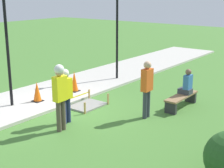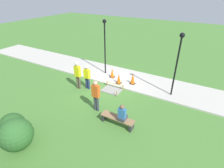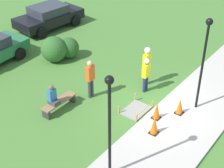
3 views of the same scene
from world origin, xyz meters
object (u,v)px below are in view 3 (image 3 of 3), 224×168
at_px(traffic_cone_far_patch, 157,111).
at_px(worker_supervisor, 147,62).
at_px(lamppost_far, 110,114).
at_px(lamppost_near, 205,52).
at_px(person_seated_on_bench, 53,96).
at_px(worker_assistant, 146,72).
at_px(bystander_in_orange_shirt, 90,77).
at_px(traffic_cone_sidewalk_edge, 180,106).
at_px(parked_car_black, 49,16).
at_px(traffic_cone_near_patch, 154,125).
at_px(park_bench, 59,103).

bearing_deg(traffic_cone_far_patch, worker_supervisor, 41.59).
height_order(traffic_cone_far_patch, lamppost_far, lamppost_far).
bearing_deg(lamppost_far, worker_supervisor, 21.10).
relative_size(lamppost_near, lamppost_far, 1.05).
xyz_separation_m(traffic_cone_far_patch, person_seated_on_bench, (-2.17, 3.73, 0.33)).
relative_size(worker_assistant, lamppost_near, 0.42).
relative_size(person_seated_on_bench, bystander_in_orange_shirt, 0.48).
distance_m(traffic_cone_sidewalk_edge, lamppost_far, 4.93).
bearing_deg(lamppost_near, traffic_cone_far_patch, 150.52).
distance_m(lamppost_far, parked_car_black, 13.41).
bearing_deg(lamppost_far, traffic_cone_near_patch, -1.86).
distance_m(traffic_cone_near_patch, person_seated_on_bench, 4.36).
height_order(park_bench, person_seated_on_bench, person_seated_on_bench).
distance_m(worker_assistant, lamppost_far, 5.67).
relative_size(traffic_cone_near_patch, traffic_cone_far_patch, 1.08).
xyz_separation_m(traffic_cone_far_patch, park_bench, (-1.89, 3.68, -0.15)).
bearing_deg(bystander_in_orange_shirt, park_bench, 163.92).
height_order(traffic_cone_sidewalk_edge, bystander_in_orange_shirt, bystander_in_orange_shirt).
bearing_deg(parked_car_black, traffic_cone_sidewalk_edge, -100.17).
bearing_deg(park_bench, lamppost_near, -52.28).
bearing_deg(worker_assistant, parked_car_black, 73.98).
bearing_deg(traffic_cone_far_patch, lamppost_far, -174.65).
relative_size(park_bench, bystander_in_orange_shirt, 0.93).
bearing_deg(traffic_cone_near_patch, park_bench, 103.99).
distance_m(park_bench, person_seated_on_bench, 0.55).
relative_size(lamppost_near, parked_car_black, 0.89).
bearing_deg(park_bench, traffic_cone_far_patch, -62.82).
distance_m(worker_supervisor, worker_assistant, 0.63).
bearing_deg(worker_supervisor, park_bench, 155.01).
bearing_deg(bystander_in_orange_shirt, traffic_cone_sidewalk_edge, -72.62).
bearing_deg(person_seated_on_bench, bystander_in_orange_shirt, -15.24).
bearing_deg(bystander_in_orange_shirt, traffic_cone_near_patch, -98.42).
height_order(worker_supervisor, lamppost_near, lamppost_near).
xyz_separation_m(traffic_cone_far_patch, lamppost_far, (-3.55, -0.33, 2.15)).
xyz_separation_m(bystander_in_orange_shirt, lamppost_far, (-3.22, -3.57, 1.56)).
bearing_deg(traffic_cone_sidewalk_edge, parked_car_black, 73.64).
distance_m(park_bench, lamppost_far, 4.92).
bearing_deg(parked_car_black, worker_supervisor, -97.16).
xyz_separation_m(person_seated_on_bench, worker_assistant, (3.72, -2.20, 0.21)).
height_order(lamppost_near, lamppost_far, lamppost_near).
distance_m(traffic_cone_near_patch, park_bench, 4.23).
bearing_deg(person_seated_on_bench, worker_supervisor, -24.12).
xyz_separation_m(park_bench, bystander_in_orange_shirt, (1.56, -0.45, 0.74)).
height_order(park_bench, bystander_in_orange_shirt, bystander_in_orange_shirt).
height_order(park_bench, lamppost_far, lamppost_far).
distance_m(worker_assistant, lamppost_near, 3.04).
height_order(worker_supervisor, parked_car_black, worker_supervisor).
bearing_deg(lamppost_near, parked_car_black, 78.04).
bearing_deg(parked_car_black, lamppost_near, -95.76).
relative_size(traffic_cone_sidewalk_edge, person_seated_on_bench, 0.80).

